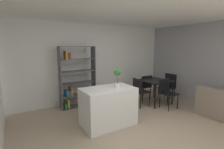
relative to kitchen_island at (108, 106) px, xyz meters
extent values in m
plane|color=tan|center=(0.29, -0.79, -0.45)|extent=(8.73, 8.73, 0.00)
cube|color=white|center=(0.29, -0.79, 2.20)|extent=(6.36, 5.53, 0.06)
cube|color=white|center=(0.29, 1.94, 0.86)|extent=(6.36, 0.06, 2.62)
cube|color=#9E9EA3|center=(3.44, -0.79, 0.86)|extent=(0.06, 5.53, 2.62)
cube|color=white|center=(0.00, 0.00, 0.00)|extent=(1.25, 0.74, 0.91)
cylinder|color=white|center=(0.23, -0.05, 0.50)|extent=(0.14, 0.14, 0.10)
cylinder|color=#476633|center=(0.23, -0.05, 0.65)|extent=(0.01, 0.01, 0.21)
sphere|color=#37752F|center=(0.23, -0.05, 0.82)|extent=(0.17, 0.17, 0.17)
cube|color=#4C4C51|center=(-0.71, 1.59, 0.49)|extent=(0.02, 0.32, 1.88)
cube|color=#4C4C51|center=(0.37, 1.59, 0.49)|extent=(0.02, 0.32, 1.88)
cube|color=#4C4C51|center=(-0.17, 1.59, 1.42)|extent=(1.10, 0.32, 0.02)
cube|color=#4C4C51|center=(-0.17, 1.59, -0.44)|extent=(1.10, 0.32, 0.02)
cube|color=#4C4C51|center=(-0.17, 1.59, -0.06)|extent=(1.06, 0.32, 0.02)
cube|color=#4C4C51|center=(-0.17, 1.59, 0.30)|extent=(1.06, 0.32, 0.02)
cube|color=#4C4C51|center=(-0.17, 1.59, 0.67)|extent=(1.06, 0.32, 0.02)
cube|color=#4C4C51|center=(-0.17, 1.59, 1.04)|extent=(1.06, 0.32, 0.02)
cube|color=#338E4C|center=(-0.60, 1.59, -0.36)|extent=(0.06, 0.26, 0.15)
cube|color=gold|center=(-0.52, 1.59, -0.31)|extent=(0.05, 0.26, 0.25)
cube|color=#2D6BAD|center=(-0.54, 1.59, 0.03)|extent=(0.06, 0.26, 0.16)
cube|color=#2D6BAD|center=(-0.47, 1.59, 0.02)|extent=(0.06, 0.26, 0.14)
cube|color=orange|center=(-0.41, 1.59, 0.08)|extent=(0.05, 0.26, 0.26)
cube|color=orange|center=(-0.52, 1.59, 1.17)|extent=(0.05, 0.26, 0.24)
cube|color=#38383D|center=(-0.46, 1.59, 1.15)|extent=(0.05, 0.26, 0.20)
cube|color=red|center=(-0.41, 1.59, 1.14)|extent=(0.04, 0.26, 0.18)
cube|color=black|center=(2.11, 0.54, 0.31)|extent=(0.90, 0.93, 0.03)
cylinder|color=black|center=(1.72, 0.13, -0.08)|extent=(0.04, 0.04, 0.75)
cylinder|color=black|center=(2.50, 0.13, -0.08)|extent=(0.04, 0.04, 0.75)
cylinder|color=black|center=(1.72, 0.94, -0.08)|extent=(0.04, 0.04, 0.75)
cylinder|color=black|center=(2.50, 0.94, -0.08)|extent=(0.04, 0.04, 0.75)
cube|color=black|center=(1.54, 0.54, 0.02)|extent=(0.45, 0.48, 0.03)
cube|color=black|center=(1.35, 0.56, 0.23)|extent=(0.08, 0.43, 0.41)
cylinder|color=black|center=(1.69, 0.33, -0.22)|extent=(0.03, 0.03, 0.46)
cylinder|color=black|center=(1.73, 0.70, -0.22)|extent=(0.03, 0.03, 0.46)
cylinder|color=black|center=(1.35, 0.37, -0.22)|extent=(0.03, 0.03, 0.46)
cylinder|color=black|center=(1.39, 0.74, -0.22)|extent=(0.03, 0.03, 0.46)
cube|color=black|center=(2.11, -0.05, 0.01)|extent=(0.45, 0.44, 0.03)
cube|color=black|center=(2.11, 0.15, 0.23)|extent=(0.44, 0.04, 0.42)
cylinder|color=black|center=(1.92, -0.22, -0.23)|extent=(0.03, 0.03, 0.45)
cylinder|color=black|center=(2.29, -0.24, -0.23)|extent=(0.03, 0.03, 0.45)
cylinder|color=black|center=(1.93, 0.14, -0.23)|extent=(0.03, 0.03, 0.45)
cylinder|color=black|center=(2.30, 0.13, -0.23)|extent=(0.03, 0.03, 0.45)
cube|color=black|center=(2.11, 1.12, -0.01)|extent=(0.47, 0.49, 0.03)
cube|color=black|center=(2.10, 0.91, 0.21)|extent=(0.44, 0.06, 0.41)
cylinder|color=black|center=(2.31, 1.31, -0.24)|extent=(0.03, 0.03, 0.43)
cylinder|color=black|center=(1.93, 1.33, -0.24)|extent=(0.03, 0.03, 0.43)
cylinder|color=black|center=(2.28, 0.91, -0.24)|extent=(0.03, 0.03, 0.43)
cylinder|color=black|center=(1.91, 0.93, -0.24)|extent=(0.03, 0.03, 0.43)
cube|color=black|center=(2.68, 0.54, -0.01)|extent=(0.46, 0.48, 0.03)
cube|color=black|center=(2.88, 0.55, 0.24)|extent=(0.05, 0.46, 0.47)
cylinder|color=black|center=(2.48, 0.73, -0.24)|extent=(0.03, 0.03, 0.43)
cylinder|color=black|center=(2.50, 0.33, -0.24)|extent=(0.03, 0.03, 0.43)
cylinder|color=black|center=(2.86, 0.74, -0.24)|extent=(0.03, 0.03, 0.43)
cylinder|color=black|center=(2.88, 0.35, -0.24)|extent=(0.03, 0.03, 0.43)
cube|color=gray|center=(2.89, -0.76, 0.01)|extent=(0.65, 0.14, 0.20)
camera|label=1|loc=(-1.91, -3.29, 1.42)|focal=26.66mm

